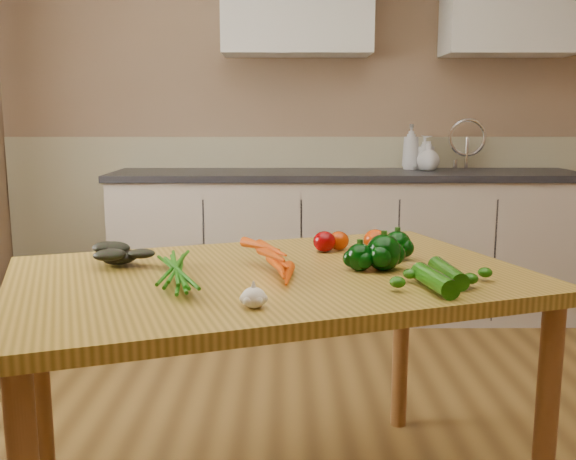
# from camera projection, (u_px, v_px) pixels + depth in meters

# --- Properties ---
(room) EXTENTS (4.04, 5.04, 2.64)m
(room) POSITION_uv_depth(u_px,v_px,m) (345.00, 110.00, 1.87)
(room) COLOR brown
(room) RESTS_ON ground
(counter_run) EXTENTS (2.84, 0.64, 1.14)m
(counter_run) POSITION_uv_depth(u_px,v_px,m) (347.00, 242.00, 3.99)
(counter_run) COLOR #B7A898
(counter_run) RESTS_ON ground
(table) EXTENTS (1.68, 1.36, 0.78)m
(table) POSITION_uv_depth(u_px,v_px,m) (271.00, 301.00, 1.88)
(table) COLOR #AE8632
(table) RESTS_ON ground
(soap_bottle_a) EXTENTS (0.11, 0.11, 0.28)m
(soap_bottle_a) POSITION_uv_depth(u_px,v_px,m) (411.00, 147.00, 4.04)
(soap_bottle_a) COLOR silver
(soap_bottle_a) RESTS_ON counter_run
(soap_bottle_b) EXTENTS (0.14, 0.14, 0.21)m
(soap_bottle_b) POSITION_uv_depth(u_px,v_px,m) (424.00, 152.00, 4.05)
(soap_bottle_b) COLOR silver
(soap_bottle_b) RESTS_ON counter_run
(soap_bottle_c) EXTENTS (0.20, 0.20, 0.18)m
(soap_bottle_c) POSITION_uv_depth(u_px,v_px,m) (428.00, 156.00, 3.97)
(soap_bottle_c) COLOR silver
(soap_bottle_c) RESTS_ON counter_run
(carrot_bunch) EXTENTS (0.32, 0.29, 0.07)m
(carrot_bunch) POSITION_uv_depth(u_px,v_px,m) (243.00, 263.00, 1.82)
(carrot_bunch) COLOR #E04805
(carrot_bunch) RESTS_ON table
(leafy_greens) EXTENTS (0.21, 0.19, 0.10)m
(leafy_greens) POSITION_uv_depth(u_px,v_px,m) (117.00, 248.00, 1.95)
(leafy_greens) COLOR black
(leafy_greens) RESTS_ON table
(garlic_bulb) EXTENTS (0.06, 0.06, 0.05)m
(garlic_bulb) POSITION_uv_depth(u_px,v_px,m) (254.00, 298.00, 1.51)
(garlic_bulb) COLOR white
(garlic_bulb) RESTS_ON table
(pepper_a) EXTENTS (0.08, 0.08, 0.08)m
(pepper_a) POSITION_uv_depth(u_px,v_px,m) (360.00, 257.00, 1.88)
(pepper_a) COLOR black
(pepper_a) RESTS_ON table
(pepper_b) EXTENTS (0.09, 0.09, 0.09)m
(pepper_b) POSITION_uv_depth(u_px,v_px,m) (397.00, 246.00, 2.02)
(pepper_b) COLOR black
(pepper_b) RESTS_ON table
(pepper_c) EXTENTS (0.10, 0.10, 0.10)m
(pepper_c) POSITION_uv_depth(u_px,v_px,m) (384.00, 253.00, 1.88)
(pepper_c) COLOR black
(pepper_c) RESTS_ON table
(tomato_a) EXTENTS (0.08, 0.08, 0.07)m
(tomato_a) POSITION_uv_depth(u_px,v_px,m) (324.00, 242.00, 2.14)
(tomato_a) COLOR #800204
(tomato_a) RESTS_ON table
(tomato_b) EXTENTS (0.07, 0.07, 0.06)m
(tomato_b) POSITION_uv_depth(u_px,v_px,m) (339.00, 241.00, 2.17)
(tomato_b) COLOR #C53504
(tomato_b) RESTS_ON table
(tomato_c) EXTENTS (0.08, 0.08, 0.07)m
(tomato_c) POSITION_uv_depth(u_px,v_px,m) (375.00, 240.00, 2.15)
(tomato_c) COLOR #C53504
(tomato_c) RESTS_ON table
(zucchini_a) EXTENTS (0.06, 0.21, 0.05)m
(zucchini_a) POSITION_uv_depth(u_px,v_px,m) (448.00, 273.00, 1.75)
(zucchini_a) COLOR #134807
(zucchini_a) RESTS_ON table
(zucchini_b) EXTENTS (0.09, 0.21, 0.05)m
(zucchini_b) POSITION_uv_depth(u_px,v_px,m) (434.00, 280.00, 1.66)
(zucchini_b) COLOR #134807
(zucchini_b) RESTS_ON table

